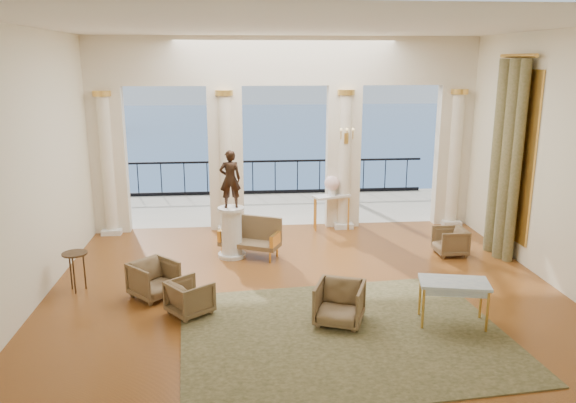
{
  "coord_description": "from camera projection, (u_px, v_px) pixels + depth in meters",
  "views": [
    {
      "loc": [
        -1.13,
        -9.29,
        3.98
      ],
      "look_at": [
        -0.23,
        0.6,
        1.46
      ],
      "focal_mm": 35.0,
      "sensor_mm": 36.0,
      "label": 1
    }
  ],
  "objects": [
    {
      "name": "armchair_c",
      "position": [
        450.0,
        240.0,
        11.72
      ],
      "size": [
        0.58,
        0.62,
        0.63
      ],
      "primitive_type": "imported",
      "rotation": [
        0.0,
        0.0,
        -1.55
      ],
      "color": "#412F1C",
      "rests_on": "ground"
    },
    {
      "name": "pedestal",
      "position": [
        232.0,
        233.0,
        11.54
      ],
      "size": [
        0.58,
        0.58,
        1.06
      ],
      "color": "silver",
      "rests_on": "ground"
    },
    {
      "name": "curtain",
      "position": [
        505.0,
        159.0,
        11.37
      ],
      "size": [
        0.33,
        1.4,
        4.09
      ],
      "color": "brown",
      "rests_on": "ground"
    },
    {
      "name": "console_table",
      "position": [
        332.0,
        201.0,
        13.4
      ],
      "size": [
        0.95,
        0.62,
        0.84
      ],
      "rotation": [
        0.0,
        0.0,
        0.34
      ],
      "color": "silver",
      "rests_on": "ground"
    },
    {
      "name": "urn",
      "position": [
        332.0,
        184.0,
        13.29
      ],
      "size": [
        0.36,
        0.36,
        0.47
      ],
      "color": "white",
      "rests_on": "console_table"
    },
    {
      "name": "game_table",
      "position": [
        454.0,
        286.0,
        8.54
      ],
      "size": [
        1.13,
        0.77,
        0.71
      ],
      "rotation": [
        0.0,
        0.0,
        -0.22
      ],
      "color": "#9CAFC0",
      "rests_on": "ground"
    },
    {
      "name": "window_frame",
      "position": [
        514.0,
        155.0,
        11.37
      ],
      "size": [
        0.04,
        1.6,
        3.4
      ],
      "primitive_type": "cube",
      "color": "gold",
      "rests_on": "room_walls"
    },
    {
      "name": "side_table",
      "position": [
        75.0,
        258.0,
        9.8
      ],
      "size": [
        0.44,
        0.44,
        0.71
      ],
      "color": "black",
      "rests_on": "ground"
    },
    {
      "name": "sea",
      "position": [
        246.0,
        143.0,
        69.44
      ],
      "size": [
        160.0,
        160.0,
        0.0
      ],
      "primitive_type": "plane",
      "color": "#315A9A",
      "rests_on": "ground"
    },
    {
      "name": "balustrade",
      "position": [
        275.0,
        180.0,
        17.09
      ],
      "size": [
        9.0,
        0.06,
        1.03
      ],
      "color": "black",
      "rests_on": "terrace"
    },
    {
      "name": "armchair_d",
      "position": [
        190.0,
        296.0,
        8.96
      ],
      "size": [
        0.83,
        0.83,
        0.63
      ],
      "primitive_type": "imported",
      "rotation": [
        0.0,
        0.0,
        2.23
      ],
      "color": "#412F1C",
      "rests_on": "ground"
    },
    {
      "name": "armchair_a",
      "position": [
        154.0,
        278.0,
        9.61
      ],
      "size": [
        0.93,
        0.93,
        0.7
      ],
      "primitive_type": "imported",
      "rotation": [
        0.0,
        0.0,
        0.76
      ],
      "color": "#412F1C",
      "rests_on": "ground"
    },
    {
      "name": "room_walls",
      "position": [
        314.0,
        136.0,
        8.26
      ],
      "size": [
        9.0,
        9.0,
        9.0
      ],
      "color": "white",
      "rests_on": "ground"
    },
    {
      "name": "wall_sconce",
      "position": [
        346.0,
        137.0,
        13.01
      ],
      "size": [
        0.3,
        0.11,
        0.33
      ],
      "color": "gold",
      "rests_on": "arcade"
    },
    {
      "name": "armchair_b",
      "position": [
        340.0,
        301.0,
        8.63
      ],
      "size": [
        0.9,
        0.87,
        0.73
      ],
      "primitive_type": "imported",
      "rotation": [
        0.0,
        0.0,
        -0.37
      ],
      "color": "#412F1C",
      "rests_on": "ground"
    },
    {
      "name": "rug",
      "position": [
        344.0,
        334.0,
        8.34
      ],
      "size": [
        5.08,
        4.12,
        0.02
      ],
      "primitive_type": "cube",
      "rotation": [
        0.0,
        0.0,
        0.09
      ],
      "color": "#34381C",
      "rests_on": "ground"
    },
    {
      "name": "settee",
      "position": [
        251.0,
        237.0,
        11.66
      ],
      "size": [
        1.35,
        1.0,
        0.82
      ],
      "rotation": [
        0.0,
        0.0,
        -0.44
      ],
      "color": "#412F1C",
      "rests_on": "ground"
    },
    {
      "name": "palm_tree",
      "position": [
        348.0,
        55.0,
        15.59
      ],
      "size": [
        2.0,
        2.0,
        4.5
      ],
      "color": "#4C3823",
      "rests_on": "terrace"
    },
    {
      "name": "statue",
      "position": [
        230.0,
        179.0,
        11.26
      ],
      "size": [
        0.46,
        0.32,
        1.18
      ],
      "primitive_type": "imported",
      "rotation": [
        0.0,
        0.0,
        3.24
      ],
      "color": "black",
      "rests_on": "pedestal"
    },
    {
      "name": "terrace",
      "position": [
        279.0,
        208.0,
        15.66
      ],
      "size": [
        10.0,
        3.6,
        0.1
      ],
      "primitive_type": "cube",
      "color": "#ABA38D",
      "rests_on": "ground"
    },
    {
      "name": "floor",
      "position": [
        304.0,
        288.0,
        10.04
      ],
      "size": [
        9.0,
        9.0,
        0.0
      ],
      "primitive_type": "plane",
      "color": "#45260F",
      "rests_on": "ground"
    },
    {
      "name": "arcade",
      "position": [
        285.0,
        121.0,
        13.1
      ],
      "size": [
        9.0,
        0.56,
        4.5
      ],
      "color": "beige",
      "rests_on": "ground"
    },
    {
      "name": "headland",
      "position": [
        22.0,
        113.0,
        75.72
      ],
      "size": [
        22.0,
        18.0,
        6.0
      ],
      "primitive_type": "cube",
      "color": "black",
      "rests_on": "sea"
    }
  ]
}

